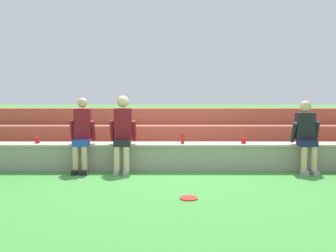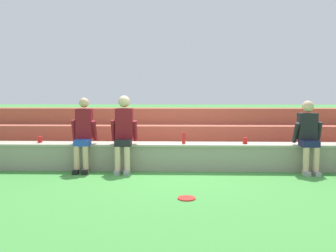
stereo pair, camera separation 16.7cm
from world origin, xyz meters
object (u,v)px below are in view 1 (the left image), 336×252
Objects in this scene: frisbee at (190,198)px; person_left_of_center at (83,133)px; person_center at (124,131)px; plastic_cup_left_end at (245,140)px; water_bottle_center_gap at (184,138)px; plastic_cup_right_end at (39,140)px; person_right_of_center at (307,134)px.

person_left_of_center is at bearing 137.53° from frisbee.
plastic_cup_left_end is (2.37, 0.20, -0.21)m from person_center.
plastic_cup_left_end is at bearing 0.54° from water_bottle_center_gap.
person_left_of_center is 1.00m from plastic_cup_right_end.
person_left_of_center is 0.79m from person_center.
person_center is at bearing -170.86° from water_bottle_center_gap.
person_center is 2.39m from plastic_cup_left_end.
person_right_of_center reaches higher than frisbee.
person_right_of_center reaches higher than plastic_cup_right_end.
person_left_of_center is 4.31m from person_right_of_center.
plastic_cup_left_end is 4.12m from plastic_cup_right_end.
person_left_of_center is 2.76m from frisbee.
person_center is 12.50× the size of plastic_cup_right_end.
plastic_cup_left_end is at bearing -0.87° from plastic_cup_right_end.
person_center is at bearing -0.79° from person_left_of_center.
plastic_cup_right_end is (-2.91, 0.07, -0.04)m from water_bottle_center_gap.
person_left_of_center reaches higher than plastic_cup_right_end.
person_left_of_center is 12.08× the size of plastic_cup_left_end.
water_bottle_center_gap is (1.95, 0.18, -0.13)m from person_left_of_center.
person_left_of_center is at bearing -176.61° from plastic_cup_left_end.
person_center reaches higher than person_left_of_center.
person_right_of_center is at bearing -5.37° from water_bottle_center_gap.
person_center reaches higher than person_right_of_center.
person_left_of_center is 12.14× the size of plastic_cup_right_end.
water_bottle_center_gap is 0.84× the size of frisbee.
plastic_cup_right_end is (-4.12, 0.06, -0.00)m from plastic_cup_left_end.
person_center is 3.52m from person_right_of_center.
water_bottle_center_gap is 2.91m from plastic_cup_right_end.
plastic_cup_left_end is at bearing 168.53° from person_right_of_center.
frisbee is at bearing -121.22° from plastic_cup_left_end.
plastic_cup_right_end reaches higher than frisbee.
plastic_cup_right_end is at bearing 176.78° from person_right_of_center.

